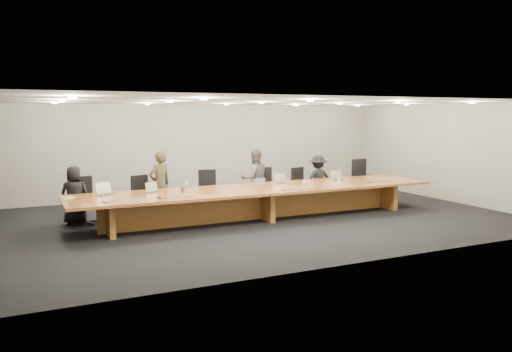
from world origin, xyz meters
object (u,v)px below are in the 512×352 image
(chair_left, at_px, (144,197))
(av_box, at_px, (108,202))
(paper_cup_near, at_px, (304,182))
(mic_center, at_px, (283,190))
(chair_mid_left, at_px, (209,191))
(water_bottle, at_px, (186,187))
(laptop_a, at_px, (107,189))
(laptop_e, at_px, (338,175))
(chair_far_right, at_px, (364,179))
(person_b, at_px, (160,184))
(amber_mug, at_px, (183,190))
(chair_far_left, at_px, (85,200))
(laptop_d, at_px, (282,179))
(conference_table, at_px, (261,197))
(person_d, at_px, (318,179))
(paper_cup_far, at_px, (339,180))
(chair_right, at_px, (302,185))
(person_a, at_px, (75,195))
(chair_mid_right, at_px, (270,187))
(laptop_b, at_px, (154,187))
(mic_left, at_px, (159,197))
(mic_right, at_px, (368,182))
(person_c, at_px, (255,178))

(chair_left, distance_m, av_box, 2.07)
(paper_cup_near, xyz_separation_m, mic_center, (-0.99, -0.76, -0.03))
(chair_mid_left, distance_m, water_bottle, 1.66)
(laptop_a, bearing_deg, water_bottle, -36.97)
(laptop_e, xyz_separation_m, water_bottle, (-4.33, -0.35, -0.01))
(chair_far_right, xyz_separation_m, laptop_e, (-1.54, -0.91, 0.28))
(laptop_a, xyz_separation_m, mic_center, (3.83, -1.01, -0.13))
(person_b, xyz_separation_m, amber_mug, (0.28, -0.96, -0.02))
(av_box, distance_m, mic_center, 3.95)
(chair_far_left, distance_m, person_b, 1.77)
(chair_mid_left, xyz_separation_m, laptop_d, (1.60, -0.98, 0.34))
(conference_table, relative_size, person_b, 5.52)
(person_d, distance_m, mic_center, 2.78)
(laptop_a, distance_m, paper_cup_far, 5.90)
(conference_table, bearing_deg, av_box, -172.40)
(conference_table, bearing_deg, chair_right, 34.34)
(chair_far_right, distance_m, person_a, 8.16)
(person_b, bearing_deg, chair_right, 160.53)
(chair_far_right, height_order, paper_cup_far, chair_far_right)
(chair_left, relative_size, chair_mid_right, 0.96)
(laptop_b, height_order, paper_cup_far, laptop_b)
(chair_left, distance_m, water_bottle, 1.43)
(person_b, distance_m, person_d, 4.55)
(conference_table, distance_m, mic_left, 2.65)
(person_d, distance_m, laptop_d, 1.87)
(chair_mid_right, distance_m, laptop_e, 1.86)
(chair_left, height_order, mic_left, chair_left)
(conference_table, relative_size, mic_left, 68.03)
(paper_cup_far, bearing_deg, laptop_a, 177.56)
(paper_cup_near, distance_m, mic_left, 3.93)
(person_b, xyz_separation_m, laptop_d, (2.92, -0.84, 0.07))
(chair_right, distance_m, mic_left, 4.84)
(person_b, xyz_separation_m, mic_left, (-0.43, -1.64, -0.05))
(mic_right, bearing_deg, chair_right, 121.59)
(laptop_d, xyz_separation_m, av_box, (-4.41, -0.83, -0.12))
(laptop_b, bearing_deg, person_d, -11.19)
(chair_far_left, relative_size, laptop_b, 3.69)
(chair_right, bearing_deg, mic_center, -142.51)
(amber_mug, bearing_deg, paper_cup_near, -0.95)
(laptop_b, distance_m, mic_center, 2.96)
(paper_cup_near, bearing_deg, laptop_e, 10.64)
(person_c, bearing_deg, paper_cup_far, 151.94)
(chair_far_right, bearing_deg, paper_cup_near, -158.08)
(conference_table, distance_m, water_bottle, 1.89)
(mic_right, bearing_deg, laptop_e, 120.94)
(chair_right, relative_size, paper_cup_near, 13.39)
(laptop_e, xyz_separation_m, mic_center, (-2.19, -0.99, -0.12))
(person_a, height_order, av_box, person_a)
(person_a, height_order, laptop_d, person_a)
(chair_far_left, relative_size, laptop_a, 3.02)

